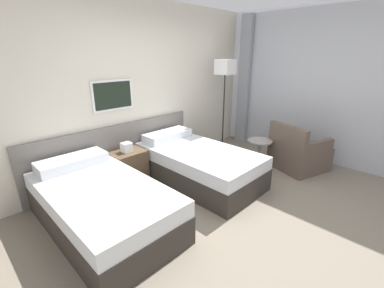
{
  "coord_description": "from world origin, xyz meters",
  "views": [
    {
      "loc": [
        -2.37,
        -1.57,
        1.89
      ],
      "look_at": [
        0.1,
        0.86,
        0.67
      ],
      "focal_mm": 24.0,
      "sensor_mm": 36.0,
      "label": 1
    }
  ],
  "objects_px": {
    "nightstand": "(128,166)",
    "floor_lamp": "(225,72)",
    "bed_near_door": "(102,204)",
    "bed_near_window": "(198,164)",
    "armchair": "(298,154)",
    "side_table": "(259,148)"
  },
  "relations": [
    {
      "from": "nightstand",
      "to": "bed_near_door",
      "type": "bearing_deg",
      "value": -138.35
    },
    {
      "from": "floor_lamp",
      "to": "bed_near_window",
      "type": "bearing_deg",
      "value": -157.62
    },
    {
      "from": "floor_lamp",
      "to": "armchair",
      "type": "bearing_deg",
      "value": -81.36
    },
    {
      "from": "nightstand",
      "to": "armchair",
      "type": "relative_size",
      "value": 0.67
    },
    {
      "from": "nightstand",
      "to": "floor_lamp",
      "type": "xyz_separation_m",
      "value": [
        2.1,
        -0.17,
        1.3
      ]
    },
    {
      "from": "bed_near_door",
      "to": "floor_lamp",
      "type": "distance_m",
      "value": 3.22
    },
    {
      "from": "armchair",
      "to": "nightstand",
      "type": "bearing_deg",
      "value": 73.58
    },
    {
      "from": "bed_near_window",
      "to": "side_table",
      "type": "height_order",
      "value": "bed_near_window"
    },
    {
      "from": "side_table",
      "to": "armchair",
      "type": "bearing_deg",
      "value": -50.35
    },
    {
      "from": "bed_near_window",
      "to": "floor_lamp",
      "type": "distance_m",
      "value": 1.92
    },
    {
      "from": "bed_near_window",
      "to": "side_table",
      "type": "relative_size",
      "value": 3.91
    },
    {
      "from": "bed_near_door",
      "to": "bed_near_window",
      "type": "distance_m",
      "value": 1.59
    },
    {
      "from": "bed_near_window",
      "to": "armchair",
      "type": "relative_size",
      "value": 2.0
    },
    {
      "from": "nightstand",
      "to": "floor_lamp",
      "type": "bearing_deg",
      "value": -4.59
    },
    {
      "from": "bed_near_door",
      "to": "bed_near_window",
      "type": "relative_size",
      "value": 1.0
    },
    {
      "from": "nightstand",
      "to": "bed_near_window",
      "type": "bearing_deg",
      "value": -41.65
    },
    {
      "from": "bed_near_window",
      "to": "floor_lamp",
      "type": "xyz_separation_m",
      "value": [
        1.31,
        0.54,
        1.29
      ]
    },
    {
      "from": "nightstand",
      "to": "armchair",
      "type": "height_order",
      "value": "armchair"
    },
    {
      "from": "bed_near_door",
      "to": "side_table",
      "type": "xyz_separation_m",
      "value": [
        2.7,
        -0.42,
        0.07
      ]
    },
    {
      "from": "nightstand",
      "to": "side_table",
      "type": "height_order",
      "value": "nightstand"
    },
    {
      "from": "bed_near_window",
      "to": "armchair",
      "type": "height_order",
      "value": "armchair"
    },
    {
      "from": "bed_near_door",
      "to": "bed_near_window",
      "type": "bearing_deg",
      "value": 0.0
    }
  ]
}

